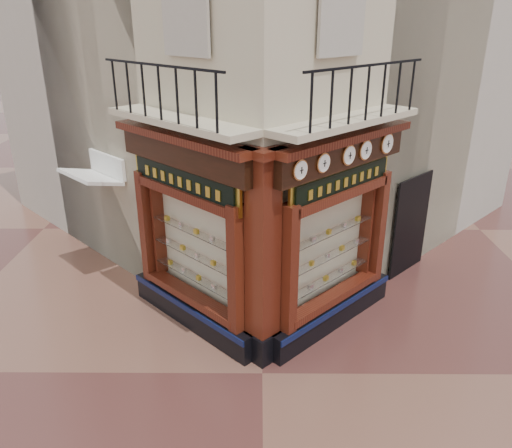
{
  "coord_description": "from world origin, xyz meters",
  "views": [
    {
      "loc": [
        -0.06,
        -7.18,
        5.87
      ],
      "look_at": [
        -0.13,
        2.0,
        2.05
      ],
      "focal_mm": 35.0,
      "sensor_mm": 36.0,
      "label": 1
    }
  ],
  "objects_px": {
    "corner_pilaster": "(263,263)",
    "awning": "(103,273)",
    "clock_b": "(323,163)",
    "clock_e": "(387,143)",
    "signboard_left": "(183,181)",
    "clock_a": "(300,170)",
    "signboard_right": "(343,181)",
    "clock_d": "(365,150)",
    "clock_c": "(349,155)"
  },
  "relations": [
    {
      "from": "clock_d",
      "to": "awning",
      "type": "bearing_deg",
      "value": 116.41
    },
    {
      "from": "clock_c",
      "to": "signboard_left",
      "type": "bearing_deg",
      "value": 132.91
    },
    {
      "from": "signboard_left",
      "to": "signboard_right",
      "type": "relative_size",
      "value": 1.06
    },
    {
      "from": "clock_b",
      "to": "signboard_left",
      "type": "height_order",
      "value": "clock_b"
    },
    {
      "from": "clock_d",
      "to": "clock_e",
      "type": "distance_m",
      "value": 0.73
    },
    {
      "from": "clock_c",
      "to": "signboard_left",
      "type": "xyz_separation_m",
      "value": [
        -2.97,
        0.11,
        -0.52
      ]
    },
    {
      "from": "clock_a",
      "to": "clock_d",
      "type": "distance_m",
      "value": 1.83
    },
    {
      "from": "signboard_right",
      "to": "corner_pilaster",
      "type": "bearing_deg",
      "value": 169.75
    },
    {
      "from": "signboard_right",
      "to": "clock_d",
      "type": "bearing_deg",
      "value": -13.13
    },
    {
      "from": "corner_pilaster",
      "to": "clock_c",
      "type": "relative_size",
      "value": 10.72
    },
    {
      "from": "corner_pilaster",
      "to": "clock_e",
      "type": "xyz_separation_m",
      "value": [
        2.39,
        1.79,
        1.67
      ]
    },
    {
      "from": "clock_c",
      "to": "awning",
      "type": "height_order",
      "value": "clock_c"
    },
    {
      "from": "clock_c",
      "to": "clock_d",
      "type": "distance_m",
      "value": 0.52
    },
    {
      "from": "clock_c",
      "to": "signboard_left",
      "type": "height_order",
      "value": "clock_c"
    },
    {
      "from": "clock_a",
      "to": "clock_c",
      "type": "bearing_deg",
      "value": 0.0
    },
    {
      "from": "clock_a",
      "to": "clock_d",
      "type": "xyz_separation_m",
      "value": [
        1.29,
        1.29,
        -0.0
      ]
    },
    {
      "from": "clock_e",
      "to": "signboard_left",
      "type": "relative_size",
      "value": 0.18
    },
    {
      "from": "corner_pilaster",
      "to": "clock_a",
      "type": "xyz_separation_m",
      "value": [
        0.58,
        -0.02,
        1.67
      ]
    },
    {
      "from": "clock_d",
      "to": "signboard_right",
      "type": "distance_m",
      "value": 0.71
    },
    {
      "from": "clock_d",
      "to": "clock_e",
      "type": "xyz_separation_m",
      "value": [
        0.52,
        0.52,
        0.0
      ]
    },
    {
      "from": "awning",
      "to": "signboard_right",
      "type": "height_order",
      "value": "signboard_right"
    },
    {
      "from": "corner_pilaster",
      "to": "awning",
      "type": "relative_size",
      "value": 2.65
    },
    {
      "from": "corner_pilaster",
      "to": "signboard_right",
      "type": "xyz_separation_m",
      "value": [
        1.46,
        1.01,
        1.15
      ]
    },
    {
      "from": "clock_e",
      "to": "clock_c",
      "type": "bearing_deg",
      "value": 180.0
    },
    {
      "from": "clock_b",
      "to": "clock_e",
      "type": "xyz_separation_m",
      "value": [
        1.39,
        1.39,
        0.0
      ]
    },
    {
      "from": "clock_c",
      "to": "signboard_right",
      "type": "xyz_separation_m",
      "value": [
        -0.05,
        0.11,
        -0.52
      ]
    },
    {
      "from": "clock_c",
      "to": "clock_d",
      "type": "height_order",
      "value": "clock_d"
    },
    {
      "from": "corner_pilaster",
      "to": "clock_a",
      "type": "distance_m",
      "value": 1.77
    },
    {
      "from": "clock_a",
      "to": "clock_e",
      "type": "xyz_separation_m",
      "value": [
        1.81,
        1.81,
        -0.0
      ]
    },
    {
      "from": "corner_pilaster",
      "to": "clock_c",
      "type": "height_order",
      "value": "corner_pilaster"
    },
    {
      "from": "corner_pilaster",
      "to": "clock_c",
      "type": "xyz_separation_m",
      "value": [
        1.51,
        0.91,
        1.67
      ]
    },
    {
      "from": "clock_b",
      "to": "clock_d",
      "type": "bearing_deg",
      "value": -0.0
    },
    {
      "from": "awning",
      "to": "corner_pilaster",
      "type": "bearing_deg",
      "value": -174.35
    },
    {
      "from": "clock_d",
      "to": "awning",
      "type": "xyz_separation_m",
      "value": [
        -5.8,
        1.95,
        -3.62
      ]
    },
    {
      "from": "clock_a",
      "to": "clock_b",
      "type": "bearing_deg",
      "value": 0.0
    },
    {
      "from": "awning",
      "to": "signboard_right",
      "type": "bearing_deg",
      "value": -157.28
    },
    {
      "from": "awning",
      "to": "signboard_left",
      "type": "xyz_separation_m",
      "value": [
        2.47,
        -2.21,
        3.1
      ]
    },
    {
      "from": "corner_pilaster",
      "to": "clock_b",
      "type": "relative_size",
      "value": 11.55
    },
    {
      "from": "corner_pilaster",
      "to": "awning",
      "type": "height_order",
      "value": "corner_pilaster"
    },
    {
      "from": "clock_b",
      "to": "clock_a",
      "type": "bearing_deg",
      "value": 180.0
    },
    {
      "from": "clock_a",
      "to": "awning",
      "type": "bearing_deg",
      "value": 99.31
    },
    {
      "from": "clock_a",
      "to": "clock_e",
      "type": "distance_m",
      "value": 2.56
    },
    {
      "from": "clock_c",
      "to": "clock_d",
      "type": "xyz_separation_m",
      "value": [
        0.37,
        0.37,
        -0.0
      ]
    },
    {
      "from": "corner_pilaster",
      "to": "awning",
      "type": "bearing_deg",
      "value": 95.65
    },
    {
      "from": "clock_d",
      "to": "signboard_left",
      "type": "xyz_separation_m",
      "value": [
        -3.34,
        -0.26,
        -0.52
      ]
    },
    {
      "from": "signboard_right",
      "to": "clock_e",
      "type": "bearing_deg",
      "value": -5.25
    },
    {
      "from": "clock_d",
      "to": "signboard_right",
      "type": "bearing_deg",
      "value": 166.87
    },
    {
      "from": "corner_pilaster",
      "to": "signboard_left",
      "type": "bearing_deg",
      "value": 100.25
    },
    {
      "from": "clock_d",
      "to": "signboard_left",
      "type": "bearing_deg",
      "value": 139.41
    },
    {
      "from": "clock_a",
      "to": "signboard_right",
      "type": "xyz_separation_m",
      "value": [
        0.88,
        1.03,
        -0.52
      ]
    }
  ]
}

